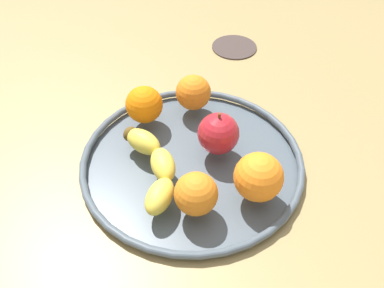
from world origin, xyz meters
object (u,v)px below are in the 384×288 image
at_px(banana, 154,165).
at_px(orange_center, 193,92).
at_px(orange_back_left, 199,194).
at_px(ambient_coaster, 234,46).
at_px(fruit_bowl, 192,160).
at_px(apple, 218,134).
at_px(orange_front_left, 258,177).
at_px(orange_back_right, 144,105).

relative_size(banana, orange_center, 2.93).
relative_size(orange_back_left, ambient_coaster, 0.63).
bearing_deg(fruit_bowl, orange_back_left, -177.31).
distance_m(apple, orange_front_left, 0.11).
bearing_deg(orange_back_right, apple, -124.01).
bearing_deg(orange_back_right, orange_back_left, -157.61).
distance_m(fruit_bowl, ambient_coaster, 0.38).
bearing_deg(fruit_bowl, orange_center, -4.19).
height_order(fruit_bowl, banana, banana).
distance_m(apple, orange_back_left, 0.13).
bearing_deg(orange_front_left, ambient_coaster, -3.12).
bearing_deg(ambient_coaster, orange_center, 154.55).
xyz_separation_m(fruit_bowl, apple, (0.02, -0.04, 0.04)).
bearing_deg(banana, orange_back_left, -150.13).
height_order(orange_back_left, orange_center, same).
relative_size(orange_center, orange_back_right, 0.98).
height_order(fruit_bowl, orange_front_left, orange_front_left).
relative_size(banana, orange_back_left, 2.96).
xyz_separation_m(fruit_bowl, orange_back_left, (-0.10, -0.00, 0.04)).
distance_m(apple, ambient_coaster, 0.35).
height_order(fruit_bowl, apple, apple).
relative_size(banana, apple, 2.46).
relative_size(orange_back_right, ambient_coaster, 0.65).
distance_m(orange_back_left, orange_front_left, 0.09).
height_order(banana, orange_front_left, orange_front_left).
bearing_deg(orange_back_left, orange_back_right, 22.39).
height_order(apple, ambient_coaster, apple).
bearing_deg(orange_back_left, apple, -18.00).
bearing_deg(orange_center, fruit_bowl, 175.81).
bearing_deg(orange_back_left, banana, 42.91).
bearing_deg(fruit_bowl, orange_front_left, -131.12).
bearing_deg(ambient_coaster, apple, 167.86).
bearing_deg(ambient_coaster, orange_front_left, 176.88).
height_order(banana, ambient_coaster, banana).
distance_m(apple, orange_back_right, 0.15).
distance_m(orange_center, orange_back_right, 0.09).
height_order(orange_back_right, ambient_coaster, orange_back_right).
height_order(orange_front_left, orange_center, orange_front_left).
distance_m(fruit_bowl, apple, 0.06).
relative_size(orange_center, ambient_coaster, 0.63).
bearing_deg(apple, fruit_bowl, 111.16).
distance_m(fruit_bowl, orange_front_left, 0.13).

